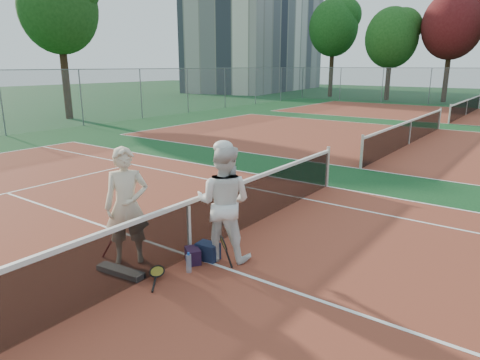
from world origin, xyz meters
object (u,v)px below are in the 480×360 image
at_px(racket_spare, 157,273).
at_px(water_bottle, 189,264).
at_px(net_main, 189,229).
at_px(racket_black_held, 224,253).
at_px(sports_bag_purple, 193,256).
at_px(player_a, 127,206).
at_px(sports_bag_navy, 208,251).
at_px(player_b, 224,203).
at_px(apartment_block, 259,31).
at_px(racket_red, 116,241).

bearing_deg(racket_spare, water_bottle, -69.62).
distance_m(net_main, water_bottle, 0.70).
height_order(racket_black_held, sports_bag_purple, racket_black_held).
xyz_separation_m(player_a, sports_bag_navy, (1.02, 0.81, -0.83)).
bearing_deg(sports_bag_navy, player_a, -141.49).
distance_m(net_main, player_a, 1.10).
xyz_separation_m(sports_bag_navy, sports_bag_purple, (-0.12, -0.25, -0.02)).
bearing_deg(net_main, player_b, 32.94).
xyz_separation_m(player_b, water_bottle, (-0.11, -0.77, -0.84)).
bearing_deg(racket_spare, sports_bag_purple, -44.83).
bearing_deg(player_b, sports_bag_purple, 39.47).
bearing_deg(net_main, apartment_block, 122.47).
bearing_deg(sports_bag_purple, sports_bag_navy, 64.07).
xyz_separation_m(apartment_block, racket_red, (26.95, -44.72, -7.23)).
distance_m(racket_black_held, racket_spare, 1.09).
distance_m(apartment_block, player_b, 52.56).
bearing_deg(racket_black_held, water_bottle, -7.76).
xyz_separation_m(racket_black_held, racket_spare, (-0.65, -0.85, -0.22)).
bearing_deg(net_main, racket_spare, -82.06).
bearing_deg(racket_red, net_main, -21.07).
xyz_separation_m(apartment_block, player_b, (28.50, -43.67, -6.51)).
bearing_deg(apartment_block, sports_bag_purple, -57.42).
bearing_deg(sports_bag_purple, racket_black_held, 11.99).
height_order(racket_spare, sports_bag_purple, sports_bag_purple).
xyz_separation_m(net_main, apartment_block, (-28.00, 44.00, 6.99)).
relative_size(racket_black_held, water_bottle, 1.94).
relative_size(net_main, water_bottle, 36.60).
distance_m(player_b, sports_bag_navy, 0.89).
xyz_separation_m(racket_black_held, water_bottle, (-0.39, -0.41, -0.14)).
bearing_deg(player_b, player_a, 21.85).
bearing_deg(racket_spare, net_main, -29.82).
relative_size(racket_red, racket_black_held, 0.91).
xyz_separation_m(player_a, racket_black_held, (1.47, 0.69, -0.69)).
xyz_separation_m(racket_red, water_bottle, (1.44, 0.27, -0.12)).
bearing_deg(player_b, water_bottle, 62.37).
xyz_separation_m(net_main, racket_spare, (0.12, -0.88, -0.43)).
relative_size(racket_red, racket_spare, 0.89).
distance_m(racket_black_held, sports_bag_navy, 0.48).
relative_size(player_a, racket_red, 3.68).
height_order(racket_spare, sports_bag_navy, sports_bag_navy).
distance_m(net_main, sports_bag_purple, 0.46).
relative_size(apartment_block, racket_spare, 37.06).
bearing_deg(sports_bag_purple, water_bottle, -58.77).
relative_size(racket_red, sports_bag_navy, 1.43).
bearing_deg(sports_bag_purple, apartment_block, 122.58).
relative_size(racket_spare, sports_bag_purple, 1.89).
bearing_deg(water_bottle, sports_bag_purple, 121.23).
height_order(racket_red, racket_black_held, racket_black_held).
distance_m(sports_bag_navy, sports_bag_purple, 0.28).
height_order(player_a, player_b, player_b).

